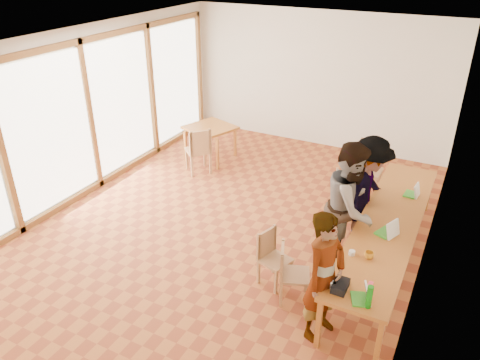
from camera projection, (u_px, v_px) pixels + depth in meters
name	position (u px, v px, depth m)	size (l,w,h in m)	color
ground	(233.00, 223.00, 7.93)	(8.00, 8.00, 0.00)	#A95929
wall_back	(317.00, 80.00, 10.41)	(6.00, 0.10, 3.00)	silver
wall_front	(16.00, 295.00, 4.09)	(6.00, 0.10, 3.00)	silver
wall_right	(437.00, 181.00, 6.02)	(0.10, 8.00, 3.00)	silver
window_wall	(89.00, 112.00, 8.46)	(0.10, 8.00, 3.00)	white
ceiling	(231.00, 40.00, 6.56)	(6.00, 8.00, 0.04)	white
communal_table	(389.00, 224.00, 6.59)	(0.80, 4.00, 0.75)	#AB6A26
side_table	(210.00, 130.00, 9.96)	(0.90, 0.90, 0.75)	#AB6A26
chair_near	(288.00, 268.00, 6.03)	(0.49, 0.49, 0.44)	tan
chair_mid	(271.00, 251.00, 6.38)	(0.47, 0.47, 0.42)	tan
chair_far	(342.00, 190.00, 7.88)	(0.51, 0.51, 0.45)	tan
chair_empty	(363.00, 163.00, 8.58)	(0.48, 0.48, 0.54)	tan
chair_spare	(199.00, 146.00, 9.35)	(0.64, 0.64, 0.52)	tan
person_near	(324.00, 277.00, 5.35)	(0.61, 0.40, 1.67)	gray
person_mid	(350.00, 207.00, 6.49)	(0.94, 0.73, 1.93)	gray
person_far	(367.00, 193.00, 7.00)	(1.16, 0.66, 1.79)	gray
laptop_near	(363.00, 296.00, 5.10)	(0.27, 0.29, 0.20)	green
laptop_mid	(389.00, 231.00, 6.24)	(0.32, 0.33, 0.23)	green
laptop_far	(414.00, 192.00, 7.20)	(0.23, 0.26, 0.20)	green
yellow_mug	(369.00, 255.00, 5.79)	(0.12, 0.12, 0.09)	orange
green_bottle	(369.00, 297.00, 4.97)	(0.07, 0.07, 0.28)	#117512
clear_glass	(333.00, 285.00, 5.28)	(0.07, 0.07, 0.09)	silver
condiment_cup	(352.00, 253.00, 5.85)	(0.08, 0.08, 0.06)	white
pink_phone	(370.00, 284.00, 5.35)	(0.05, 0.10, 0.01)	#E3395A
black_pouch	(340.00, 286.00, 5.27)	(0.16, 0.26, 0.09)	black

